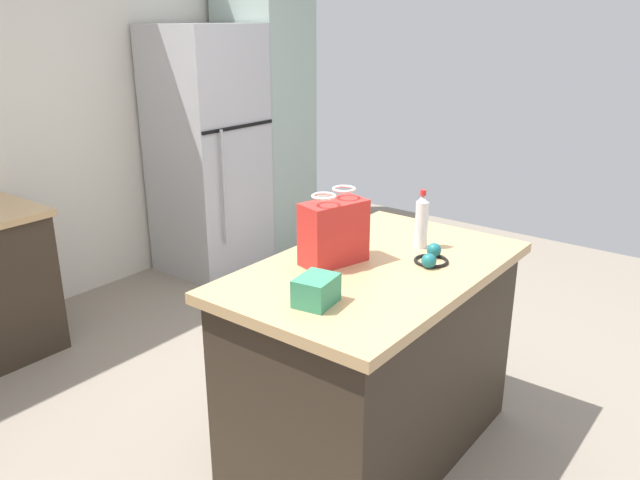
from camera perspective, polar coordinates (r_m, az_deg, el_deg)
The scene contains 9 objects.
ground at distance 3.35m, azimuth 1.10°, elevation -15.67°, with size 6.80×6.80×0.00m, color gray.
back_wall at distance 4.65m, azimuth -24.23°, elevation 10.77°, with size 5.67×0.13×2.72m.
kitchen_island at distance 2.92m, azimuth 4.74°, elevation -10.64°, with size 1.38×0.85×0.92m.
refrigerator at distance 5.02m, azimuth -10.00°, elevation 7.80°, with size 0.73×0.72×1.88m.
tall_cabinet at distance 5.45m, azimuth -4.88°, elevation 11.11°, with size 0.57×0.64×2.29m.
shopping_bag at distance 2.70m, azimuth 1.24°, elevation 0.75°, with size 0.31×0.21×0.32m.
small_box at distance 2.34m, azimuth -0.35°, elevation -4.55°, with size 0.16×0.13×0.11m, color #388E66.
bottle at distance 2.92m, azimuth 9.11°, elevation 1.64°, with size 0.06×0.06×0.27m.
ear_defenders at distance 2.78m, azimuth 9.96°, elevation -1.55°, with size 0.19×0.19×0.06m.
Camera 1 is at (-2.21, -1.63, 1.92)m, focal length 35.67 mm.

